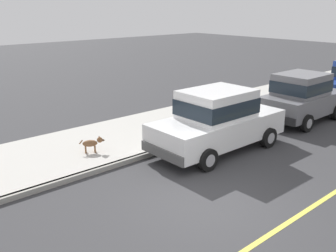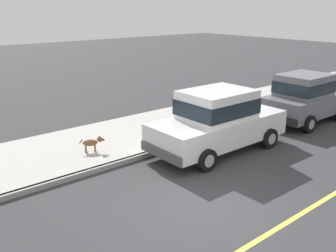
# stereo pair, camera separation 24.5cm
# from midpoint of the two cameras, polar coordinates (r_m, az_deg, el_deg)

# --- Properties ---
(ground_plane) EXTENTS (80.00, 80.00, 0.00)m
(ground_plane) POSITION_cam_midpoint_polar(r_m,az_deg,el_deg) (8.89, 5.40, -11.65)
(ground_plane) COLOR #38383A
(curb) EXTENTS (0.16, 64.00, 0.14)m
(curb) POSITION_cam_midpoint_polar(r_m,az_deg,el_deg) (11.06, -6.72, -5.18)
(curb) COLOR gray
(curb) RESTS_ON ground
(sidewalk) EXTENTS (3.60, 64.00, 0.14)m
(sidewalk) POSITION_cam_midpoint_polar(r_m,az_deg,el_deg) (12.49, -11.44, -2.70)
(sidewalk) COLOR #B7B5AD
(sidewalk) RESTS_ON ground
(lane_centre_line) EXTENTS (0.12, 57.60, 0.01)m
(lane_centre_line) POSITION_cam_midpoint_polar(r_m,az_deg,el_deg) (8.05, 13.99, -15.54)
(lane_centre_line) COLOR #E0D64C
(lane_centre_line) RESTS_ON ground
(car_white_sedan) EXTENTS (2.07, 4.61, 1.92)m
(car_white_sedan) POSITION_cam_midpoint_polar(r_m,az_deg,el_deg) (11.75, 6.82, 0.93)
(car_white_sedan) COLOR white
(car_white_sedan) RESTS_ON ground
(car_grey_hatchback) EXTENTS (1.96, 3.80, 1.88)m
(car_grey_hatchback) POSITION_cam_midpoint_polar(r_m,az_deg,el_deg) (15.55, 18.99, 4.19)
(car_grey_hatchback) COLOR slate
(car_grey_hatchback) RESTS_ON ground
(dog_brown) EXTENTS (0.44, 0.68, 0.49)m
(dog_brown) POSITION_cam_midpoint_polar(r_m,az_deg,el_deg) (11.57, -11.87, -2.50)
(dog_brown) COLOR brown
(dog_brown) RESTS_ON sidewalk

